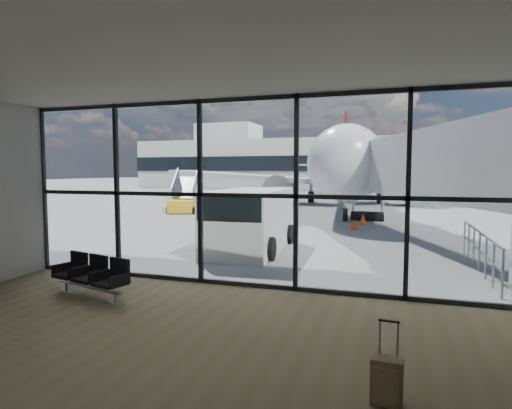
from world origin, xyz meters
The scene contains 20 objects.
ground centered at (0.00, 40.00, 0.00)m, with size 220.00×220.00×0.00m, color slate.
lounge_shell centered at (0.00, -4.80, 2.65)m, with size 12.02×8.01×4.51m.
glass_curtain_wall centered at (0.00, 0.00, 2.25)m, with size 12.10×0.12×4.50m.
jet_bridge centered at (4.90, 7.07, 2.76)m, with size 8.00×16.50×4.33m.
apron_railing centered at (5.60, 3.50, 0.72)m, with size 0.06×5.46×1.11m.
far_terminal centered at (-0.59, 61.97, 4.21)m, with size 80.00×12.20×11.00m.
tree_0 centered at (-45.00, 72.00, 4.63)m, with size 4.95×4.95×7.12m.
tree_1 centered at (-39.00, 72.00, 5.25)m, with size 5.61×5.61×8.07m.
tree_2 centered at (-33.00, 72.00, 5.88)m, with size 6.27×6.27×9.03m.
tree_3 centered at (-27.00, 72.00, 4.63)m, with size 4.95×4.95×7.12m.
tree_4 centered at (-21.00, 72.00, 5.25)m, with size 5.61×5.61×8.07m.
tree_5 centered at (-15.00, 72.00, 5.88)m, with size 6.27×6.27×9.03m.
seating_row centered at (-2.97, -1.79, 0.50)m, with size 2.06×1.04×0.91m.
suitcase centered at (3.30, -4.42, 0.30)m, with size 0.38×0.30×1.00m.
airliner centered at (-0.95, 29.45, 3.10)m, with size 33.96×39.48×10.18m.
service_van centered at (-1.44, 4.45, 1.09)m, with size 2.61×5.00×2.12m.
belt_loader centered at (-5.05, 21.16, 0.54)m, with size 1.55×3.54×1.60m.
mobile_stairs centered at (-10.26, 16.42, 0.57)m, with size 2.45×3.67×2.37m.
traffic_cone_a centered at (1.54, 11.05, 0.25)m, with size 0.37×0.37×0.52m.
traffic_cone_c centered at (1.79, 13.12, 0.28)m, with size 0.41×0.41×0.58m.
Camera 1 is at (3.34, -9.52, 2.77)m, focal length 30.00 mm.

